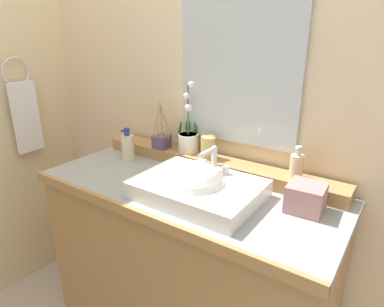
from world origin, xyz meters
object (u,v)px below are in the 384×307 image
potted_plant (188,137)px  tumbler_cup (208,147)px  lotion_bottle (128,147)px  soap_bar (185,163)px  hand_towel (26,118)px  reed_diffuser (162,141)px  sink_basin (196,190)px  tissue_box (306,197)px  soap_dispenser (297,165)px

potted_plant → tumbler_cup: 0.13m
tumbler_cup → lotion_bottle: lotion_bottle is taller
soap_bar → hand_towel: hand_towel is taller
soap_bar → reed_diffuser: reed_diffuser is taller
soap_bar → lotion_bottle: (-0.39, 0.04, -0.01)m
sink_basin → lotion_bottle: sink_basin is taller
sink_basin → potted_plant: potted_plant is taller
tumbler_cup → tissue_box: (0.50, -0.13, -0.06)m
hand_towel → soap_bar: bearing=4.8°
soap_bar → tissue_box: (0.52, 0.04, -0.03)m
reed_diffuser → lotion_bottle: (-0.14, -0.11, -0.03)m
soap_bar → potted_plant: bearing=120.8°
tumbler_cup → lotion_bottle: 0.43m
tissue_box → hand_towel: size_ratio=0.32×
soap_bar → tissue_box: tissue_box is taller
reed_diffuser → lotion_bottle: bearing=-141.2°
soap_dispenser → tumbler_cup: 0.41m
tumbler_cup → sink_basin: bearing=-67.2°
tumbler_cup → lotion_bottle: bearing=-163.3°
reed_diffuser → tissue_box: 0.78m
potted_plant → tumbler_cup: (0.13, -0.02, -0.02)m
tumbler_cup → reed_diffuser: 0.27m
soap_dispenser → tumbler_cup: soap_dispenser is taller
reed_diffuser → tumbler_cup: bearing=2.8°
reed_diffuser → hand_towel: bearing=-163.4°
soap_dispenser → tissue_box: bearing=-58.5°
sink_basin → reed_diffuser: (-0.39, 0.26, 0.06)m
tumbler_cup → tissue_box: tumbler_cup is taller
tissue_box → hand_towel: 1.59m
reed_diffuser → soap_bar: bearing=-31.0°
potted_plant → reed_diffuser: 0.15m
soap_dispenser → potted_plant: bearing=179.1°
lotion_bottle → tissue_box: lotion_bottle is taller
sink_basin → hand_towel: (-1.20, 0.02, 0.12)m
soap_dispenser → lotion_bottle: size_ratio=0.79×
soap_bar → reed_diffuser: bearing=149.0°
soap_dispenser → tissue_box: size_ratio=1.03×
tissue_box → hand_towel: (-1.58, -0.13, 0.10)m
tumbler_cup → soap_dispenser: bearing=1.9°
tissue_box → hand_towel: hand_towel is taller
soap_dispenser → reed_diffuser: (-0.69, -0.03, -0.02)m
hand_towel → soap_dispenser: bearing=10.2°
reed_diffuser → hand_towel: 0.85m
tumbler_cup → lotion_bottle: (-0.41, -0.12, -0.04)m
sink_basin → soap_dispenser: (0.30, 0.29, 0.08)m
reed_diffuser → tissue_box: reed_diffuser is taller
soap_dispenser → lotion_bottle: 0.83m
lotion_bottle → tissue_box: (0.91, -0.00, -0.02)m
tumbler_cup → hand_towel: size_ratio=0.26×
potted_plant → reed_diffuser: potted_plant is taller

